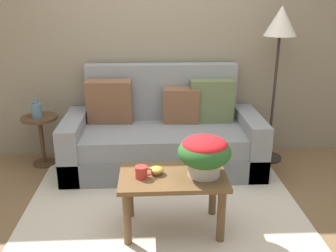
{
  "coord_description": "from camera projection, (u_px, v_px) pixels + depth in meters",
  "views": [
    {
      "loc": [
        -0.11,
        -2.96,
        1.76
      ],
      "look_at": [
        0.05,
        0.11,
        0.67
      ],
      "focal_mm": 39.89,
      "sensor_mm": 36.0,
      "label": 1
    }
  ],
  "objects": [
    {
      "name": "wall_back",
      "position": [
        158.0,
        34.0,
        4.05
      ],
      "size": [
        6.4,
        0.12,
        2.71
      ],
      "primitive_type": "cube",
      "color": "gray",
      "rests_on": "ground"
    },
    {
      "name": "ground_plane",
      "position": [
        163.0,
        200.0,
        3.38
      ],
      "size": [
        14.0,
        14.0,
        0.0
      ],
      "primitive_type": "plane",
      "color": "brown"
    },
    {
      "name": "potted_plant",
      "position": [
        204.0,
        152.0,
        2.76
      ],
      "size": [
        0.4,
        0.4,
        0.3
      ],
      "color": "#B7B2A8",
      "rests_on": "coffee_table"
    },
    {
      "name": "coffee_table",
      "position": [
        173.0,
        186.0,
        2.85
      ],
      "size": [
        0.81,
        0.49,
        0.47
      ],
      "color": "brown",
      "rests_on": "ground"
    },
    {
      "name": "snack_bowl",
      "position": [
        156.0,
        170.0,
        2.82
      ],
      "size": [
        0.11,
        0.11,
        0.06
      ],
      "color": "gold",
      "rests_on": "coffee_table"
    },
    {
      "name": "floor_lamp",
      "position": [
        280.0,
        35.0,
        3.78
      ],
      "size": [
        0.33,
        0.33,
        1.66
      ],
      "color": "#2D2823",
      "rests_on": "ground"
    },
    {
      "name": "couch",
      "position": [
        163.0,
        137.0,
        3.96
      ],
      "size": [
        2.03,
        0.86,
        1.06
      ],
      "color": "slate",
      "rests_on": "ground"
    },
    {
      "name": "table_vase",
      "position": [
        36.0,
        110.0,
        3.88
      ],
      "size": [
        0.11,
        0.11,
        0.2
      ],
      "color": "slate",
      "rests_on": "side_table"
    },
    {
      "name": "side_table",
      "position": [
        41.0,
        132.0,
        3.98
      ],
      "size": [
        0.38,
        0.38,
        0.55
      ],
      "color": "#4C331E",
      "rests_on": "ground"
    },
    {
      "name": "area_rug",
      "position": [
        163.0,
        203.0,
        3.33
      ],
      "size": [
        2.38,
        1.86,
        0.01
      ],
      "primitive_type": "cube",
      "color": "beige",
      "rests_on": "ground"
    },
    {
      "name": "coffee_mug",
      "position": [
        142.0,
        172.0,
        2.77
      ],
      "size": [
        0.14,
        0.09,
        0.09
      ],
      "color": "red",
      "rests_on": "coffee_table"
    }
  ]
}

